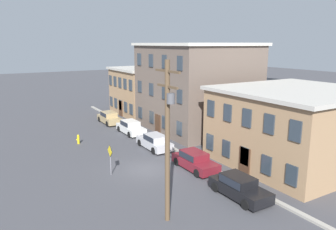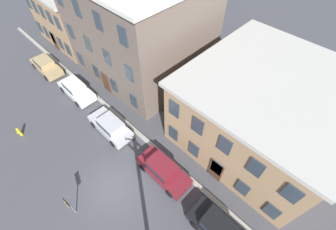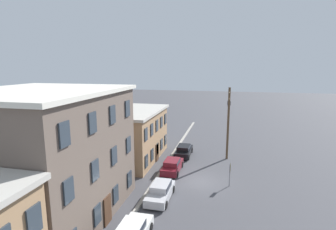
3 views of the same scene
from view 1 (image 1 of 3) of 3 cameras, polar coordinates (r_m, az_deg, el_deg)
ground_plane at (r=26.95m, az=-3.66°, el=-9.39°), size 200.00×200.00×0.00m
kerb_strip at (r=29.10m, az=4.31°, el=-7.55°), size 56.00×0.36×0.16m
apartment_corner at (r=48.22m, az=-2.18°, el=4.41°), size 9.33×11.59×6.60m
apartment_midblock at (r=38.81m, az=4.95°, el=5.00°), size 12.41×10.85×10.04m
apartment_far at (r=29.70m, az=21.45°, el=-1.74°), size 11.33×11.95×6.34m
car_tan at (r=42.42m, az=-10.18°, el=-0.40°), size 4.40×1.92×1.43m
car_white at (r=37.26m, az=-6.51°, el=-2.06°), size 4.40×1.92×1.43m
car_silver at (r=31.67m, az=-2.33°, el=-4.59°), size 4.40×1.92×1.43m
car_maroon at (r=26.80m, az=4.68°, el=-7.82°), size 4.40×1.92×1.43m
car_black at (r=22.62m, az=12.28°, el=-12.01°), size 4.40×1.92×1.43m
caution_sign at (r=25.63m, az=-10.04°, el=-6.90°), size 0.97×0.08×2.41m
utility_pole at (r=17.81m, az=-0.04°, el=-3.37°), size 2.40×0.44×9.16m
fire_hydrant at (r=34.47m, az=-15.35°, el=-4.07°), size 0.24×0.34×0.96m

